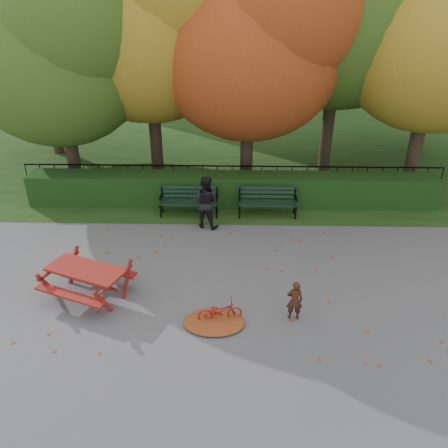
{
  "coord_description": "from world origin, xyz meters",
  "views": [
    {
      "loc": [
        0.06,
        -8.45,
        6.12
      ],
      "look_at": [
        -0.17,
        1.17,
        1.0
      ],
      "focal_mm": 35.0,
      "sensor_mm": 36.0,
      "label": 1
    }
  ],
  "objects_px": {
    "tree_f": "(39,6)",
    "bench_left": "(189,199)",
    "tree_a": "(62,52)",
    "adult": "(205,202)",
    "child": "(295,300)",
    "bicycle": "(220,311)",
    "tree_b": "(156,18)",
    "bench_right": "(267,200)",
    "picnic_table": "(86,275)",
    "tree_c": "(261,40)"
  },
  "relations": [
    {
      "from": "child",
      "to": "bicycle",
      "type": "xyz_separation_m",
      "value": [
        -1.55,
        -0.12,
        -0.22
      ]
    },
    {
      "from": "tree_c",
      "to": "picnic_table",
      "type": "relative_size",
      "value": 3.75
    },
    {
      "from": "tree_b",
      "to": "bench_left",
      "type": "distance_m",
      "value": 5.87
    },
    {
      "from": "tree_a",
      "to": "child",
      "type": "height_order",
      "value": "tree_a"
    },
    {
      "from": "tree_f",
      "to": "bench_left",
      "type": "relative_size",
      "value": 5.1
    },
    {
      "from": "bench_right",
      "to": "picnic_table",
      "type": "height_order",
      "value": "bench_right"
    },
    {
      "from": "tree_b",
      "to": "adult",
      "type": "distance_m",
      "value": 6.24
    },
    {
      "from": "tree_a",
      "to": "bicycle",
      "type": "distance_m",
      "value": 9.5
    },
    {
      "from": "tree_f",
      "to": "adult",
      "type": "relative_size",
      "value": 5.81
    },
    {
      "from": "child",
      "to": "bicycle",
      "type": "distance_m",
      "value": 1.57
    },
    {
      "from": "tree_a",
      "to": "bench_right",
      "type": "xyz_separation_m",
      "value": [
        6.29,
        -1.88,
        -4.0
      ]
    },
    {
      "from": "tree_c",
      "to": "bench_left",
      "type": "relative_size",
      "value": 4.44
    },
    {
      "from": "tree_c",
      "to": "tree_f",
      "type": "bearing_deg",
      "value": 157.65
    },
    {
      "from": "tree_b",
      "to": "tree_c",
      "type": "xyz_separation_m",
      "value": [
        3.28,
        -0.78,
        -0.58
      ]
    },
    {
      "from": "bench_right",
      "to": "child",
      "type": "distance_m",
      "value": 4.87
    },
    {
      "from": "bench_right",
      "to": "adult",
      "type": "height_order",
      "value": "adult"
    },
    {
      "from": "tree_a",
      "to": "picnic_table",
      "type": "height_order",
      "value": "tree_a"
    },
    {
      "from": "tree_b",
      "to": "picnic_table",
      "type": "relative_size",
      "value": 4.12
    },
    {
      "from": "picnic_table",
      "to": "bench_right",
      "type": "bearing_deg",
      "value": 66.39
    },
    {
      "from": "tree_a",
      "to": "bench_left",
      "type": "xyz_separation_m",
      "value": [
        3.89,
        -1.88,
        -4.0
      ]
    },
    {
      "from": "tree_f",
      "to": "bicycle",
      "type": "xyz_separation_m",
      "value": [
        6.94,
        -10.52,
        -5.45
      ]
    },
    {
      "from": "bench_left",
      "to": "bicycle",
      "type": "xyz_separation_m",
      "value": [
        1.11,
        -4.98,
        -0.27
      ]
    },
    {
      "from": "bench_left",
      "to": "bicycle",
      "type": "relative_size",
      "value": 1.92
    },
    {
      "from": "child",
      "to": "bench_left",
      "type": "bearing_deg",
      "value": -61.44
    },
    {
      "from": "adult",
      "to": "tree_c",
      "type": "bearing_deg",
      "value": -99.16
    },
    {
      "from": "bench_left",
      "to": "adult",
      "type": "distance_m",
      "value": 1.01
    },
    {
      "from": "picnic_table",
      "to": "child",
      "type": "xyz_separation_m",
      "value": [
        4.54,
        -0.64,
        -0.12
      ]
    },
    {
      "from": "bench_right",
      "to": "picnic_table",
      "type": "xyz_separation_m",
      "value": [
        -4.29,
        -4.22,
        0.06
      ]
    },
    {
      "from": "bench_left",
      "to": "tree_a",
      "type": "bearing_deg",
      "value": 154.24
    },
    {
      "from": "tree_b",
      "to": "bicycle",
      "type": "height_order",
      "value": "tree_b"
    },
    {
      "from": "tree_c",
      "to": "picnic_table",
      "type": "distance_m",
      "value": 8.73
    },
    {
      "from": "tree_a",
      "to": "adult",
      "type": "distance_m",
      "value": 6.39
    },
    {
      "from": "tree_f",
      "to": "bicycle",
      "type": "distance_m",
      "value": 13.72
    },
    {
      "from": "tree_f",
      "to": "picnic_table",
      "type": "xyz_separation_m",
      "value": [
        3.95,
        -9.76,
        -5.11
      ]
    },
    {
      "from": "tree_c",
      "to": "bench_left",
      "type": "height_order",
      "value": "tree_c"
    },
    {
      "from": "tree_c",
      "to": "bench_left",
      "type": "xyz_separation_m",
      "value": [
        -2.13,
        -2.26,
        -4.3
      ]
    },
    {
      "from": "tree_b",
      "to": "bicycle",
      "type": "relative_size",
      "value": 9.38
    },
    {
      "from": "tree_f",
      "to": "bench_right",
      "type": "relative_size",
      "value": 5.1
    },
    {
      "from": "tree_a",
      "to": "tree_f",
      "type": "relative_size",
      "value": 0.81
    },
    {
      "from": "bench_left",
      "to": "tree_b",
      "type": "bearing_deg",
      "value": 110.58
    },
    {
      "from": "tree_a",
      "to": "picnic_table",
      "type": "bearing_deg",
      "value": -71.83
    },
    {
      "from": "tree_b",
      "to": "bench_left",
      "type": "bearing_deg",
      "value": -69.42
    },
    {
      "from": "tree_f",
      "to": "bench_right",
      "type": "xyz_separation_m",
      "value": [
        8.23,
        -5.54,
        -5.17
      ]
    },
    {
      "from": "child",
      "to": "tree_c",
      "type": "bearing_deg",
      "value": -85.89
    },
    {
      "from": "adult",
      "to": "tree_a",
      "type": "bearing_deg",
      "value": -12.93
    },
    {
      "from": "tree_f",
      "to": "adult",
      "type": "bearing_deg",
      "value": -44.78
    },
    {
      "from": "tree_c",
      "to": "bicycle",
      "type": "height_order",
      "value": "tree_c"
    },
    {
      "from": "tree_a",
      "to": "bench_right",
      "type": "distance_m",
      "value": 7.69
    },
    {
      "from": "picnic_table",
      "to": "bench_left",
      "type": "bearing_deg",
      "value": 87.75
    },
    {
      "from": "tree_b",
      "to": "child",
      "type": "bearing_deg",
      "value": -64.33
    }
  ]
}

